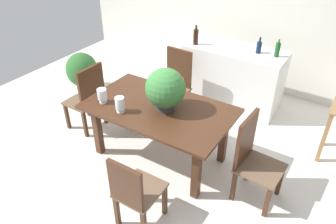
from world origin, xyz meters
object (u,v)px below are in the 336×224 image
object	(u,v)px
crystal_vase_left	(102,95)
wine_bottle_clear	(196,37)
chair_near_right	(134,192)
kitchen_counter	(231,76)
chair_head_end	(88,96)
potted_plant_floor	(82,71)
chair_foot_end	(252,156)
flower_centerpiece	(165,89)
wine_bottle_tall	(277,50)
wine_bottle_amber	(259,47)
crystal_vase_center_near	(120,104)
chair_far_left	(176,80)
dining_table	(159,115)
wine_glass	(163,87)

from	to	relation	value
crystal_vase_left	wine_bottle_clear	distance (m)	1.90
chair_near_right	kitchen_counter	bearing A→B (deg)	-86.83
chair_head_end	potted_plant_floor	distance (m)	1.24
chair_foot_end	wine_bottle_clear	distance (m)	2.29
flower_centerpiece	wine_bottle_tall	world-z (taller)	flower_centerpiece
chair_foot_end	wine_bottle_tall	size ratio (longest dim) A/B	3.89
chair_foot_end	wine_bottle_amber	world-z (taller)	wine_bottle_amber
chair_near_right	crystal_vase_left	xyz separation A→B (m)	(-1.04, 0.76, 0.37)
chair_head_end	flower_centerpiece	distance (m)	1.37
crystal_vase_center_near	wine_bottle_amber	size ratio (longest dim) A/B	0.81
chair_far_left	flower_centerpiece	world-z (taller)	flower_centerpiece
chair_foot_end	flower_centerpiece	distance (m)	1.20
wine_bottle_tall	kitchen_counter	bearing A→B (deg)	-176.86
kitchen_counter	wine_bottle_amber	distance (m)	0.66
crystal_vase_left	wine_bottle_amber	bearing A→B (deg)	59.65
chair_foot_end	chair_far_left	bearing A→B (deg)	60.62
chair_near_right	potted_plant_floor	xyz separation A→B (m)	(-2.53, 1.81, -0.13)
dining_table	crystal_vase_center_near	distance (m)	0.51
kitchen_counter	potted_plant_floor	xyz separation A→B (m)	(-2.35, -0.99, -0.11)
kitchen_counter	wine_bottle_amber	xyz separation A→B (m)	(0.35, 0.03, 0.56)
wine_bottle_tall	wine_glass	bearing A→B (deg)	-122.61
kitchen_counter	wine_bottle_tall	distance (m)	0.85
chair_far_left	kitchen_counter	bearing A→B (deg)	53.48
chair_near_right	wine_bottle_amber	xyz separation A→B (m)	(0.17, 2.83, 0.54)
kitchen_counter	potted_plant_floor	distance (m)	2.55
wine_bottle_clear	kitchen_counter	bearing A→B (deg)	16.00
chair_near_right	wine_bottle_clear	size ratio (longest dim) A/B	2.99
flower_centerpiece	wine_bottle_clear	distance (m)	1.65
kitchen_counter	wine_bottle_clear	world-z (taller)	wine_bottle_clear
chair_far_left	kitchen_counter	distance (m)	0.95
chair_far_left	crystal_vase_center_near	bearing A→B (deg)	-84.12
chair_head_end	potted_plant_floor	world-z (taller)	chair_head_end
crystal_vase_left	kitchen_counter	distance (m)	2.25
chair_head_end	wine_glass	distance (m)	1.15
crystal_vase_left	potted_plant_floor	size ratio (longest dim) A/B	0.27
crystal_vase_left	crystal_vase_center_near	bearing A→B (deg)	-8.53
dining_table	wine_bottle_amber	world-z (taller)	wine_bottle_amber
flower_centerpiece	wine_glass	distance (m)	0.39
dining_table	chair_near_right	xyz separation A→B (m)	(0.40, -1.03, -0.15)
chair_near_right	crystal_vase_center_near	bearing A→B (deg)	-45.18
chair_head_end	wine_bottle_amber	xyz separation A→B (m)	(1.76, 1.80, 0.49)
flower_centerpiece	potted_plant_floor	bearing A→B (deg)	160.88
chair_near_right	crystal_vase_center_near	size ratio (longest dim) A/B	4.73
chair_foot_end	wine_glass	size ratio (longest dim) A/B	6.73
wine_glass	wine_bottle_tall	distance (m)	1.80
wine_glass	wine_bottle_tall	size ratio (longest dim) A/B	0.58
chair_far_left	wine_bottle_amber	bearing A→B (deg)	41.42
chair_near_right	chair_foot_end	bearing A→B (deg)	-127.76
dining_table	crystal_vase_center_near	size ratio (longest dim) A/B	9.14
chair_foot_end	wine_glass	xyz separation A→B (m)	(-1.31, 0.29, 0.32)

